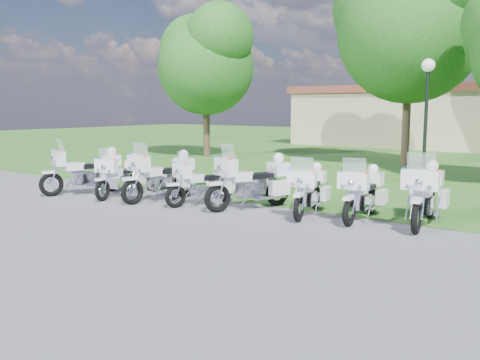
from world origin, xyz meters
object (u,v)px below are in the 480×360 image
Objects in this scene: motorcycle_0 at (87,170)px; motorcycle_7 at (426,194)px; motorcycle_1 at (121,175)px; motorcycle_2 at (163,175)px; motorcycle_5 at (309,190)px; motorcycle_4 at (253,181)px; motorcycle_6 at (363,193)px; lamp_post at (427,91)px; motorcycle_3 at (205,182)px.

motorcycle_7 is at bearing -146.70° from motorcycle_0.
motorcycle_1 is 1.52m from motorcycle_2.
motorcycle_5 is 0.87× the size of motorcycle_7.
motorcycle_4 reaches higher than motorcycle_1.
motorcycle_4 is 1.63m from motorcycle_5.
motorcycle_6 is at bearing 175.56° from motorcycle_1.
motorcycle_0 is 0.98× the size of motorcycle_4.
motorcycle_7 is at bearing 177.84° from motorcycle_5.
motorcycle_7 is (1.41, 0.28, 0.08)m from motorcycle_6.
motorcycle_1 is 0.87× the size of motorcycle_2.
lamp_post is at bearing -118.90° from motorcycle_2.
lamp_post reaches higher than motorcycle_3.
lamp_post is at bearing -111.08° from motorcycle_5.
motorcycle_4 is 4.41m from motorcycle_7.
motorcycle_4 reaches higher than motorcycle_5.
motorcycle_0 is 11.42m from lamp_post.
motorcycle_5 is 0.97× the size of motorcycle_6.
motorcycle_0 is 7.34m from motorcycle_5.
motorcycle_3 is at bearing 1.84° from motorcycle_7.
motorcycle_4 is (1.43, 0.33, 0.11)m from motorcycle_3.
motorcycle_0 is 8.69m from motorcycle_6.
lamp_post reaches higher than motorcycle_2.
motorcycle_5 reaches higher than motorcycle_3.
lamp_post is at bearing -87.71° from motorcycle_4.
motorcycle_2 is (2.73, 0.60, -0.01)m from motorcycle_0.
motorcycle_1 is 1.02× the size of motorcycle_3.
motorcycle_2 is at bearing 1.29° from motorcycle_7.
motorcycle_7 is (8.71, 1.56, 0.09)m from motorcycle_1.
motorcycle_0 is 0.57× the size of lamp_post.
motorcycle_4 reaches higher than motorcycle_7.
motorcycle_5 is at bearing -164.02° from motorcycle_2.
lamp_post is at bearing -90.21° from motorcycle_6.
motorcycle_1 is 0.52× the size of lamp_post.
motorcycle_0 is at bearing 27.70° from motorcycle_3.
motorcycle_1 is at bearing 26.16° from motorcycle_3.
motorcycle_1 is 2.97m from motorcycle_3.
motorcycle_2 is at bearing 32.30° from motorcycle_4.
motorcycle_2 reaches higher than motorcycle_3.
motorcycle_7 is at bearing -152.51° from motorcycle_3.
motorcycle_5 is at bearing 8.16° from motorcycle_6.
motorcycle_4 is 1.08× the size of motorcycle_6.
motorcycle_3 is 0.98× the size of motorcycle_5.
motorcycle_6 is 0.90× the size of motorcycle_7.
motorcycle_5 is at bearing 174.77° from motorcycle_1.
motorcycle_7 is at bearing -174.24° from motorcycle_6.
motorcycle_7 reaches higher than motorcycle_5.
motorcycle_6 is (1.31, 0.32, 0.01)m from motorcycle_5.
motorcycle_4 is at bearing -162.36° from motorcycle_2.
motorcycle_6 is at bearing -152.67° from motorcycle_3.
motorcycle_1 is 6.06m from motorcycle_5.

